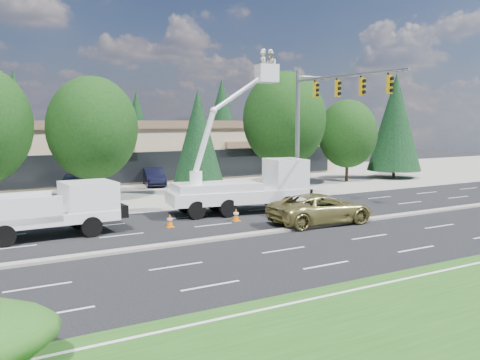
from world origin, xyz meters
TOP-DOWN VIEW (x-y plane):
  - ground at (0.00, 0.00)m, footprint 140.00×140.00m
  - concrete_apron at (0.00, 20.00)m, footprint 140.00×22.00m
  - road_median at (0.00, 0.00)m, footprint 120.00×0.55m
  - strip_mall at (0.00, 29.97)m, footprint 50.40×15.40m
  - tree_front_d at (-3.00, 15.00)m, footprint 6.14×6.14m
  - tree_front_e at (5.00, 15.00)m, footprint 3.98×3.98m
  - tree_front_f at (13.00, 15.00)m, footprint 6.91×6.91m
  - tree_front_g at (20.00, 15.00)m, footprint 5.33×5.33m
  - tree_front_h at (26.00, 15.00)m, footprint 5.08×5.08m
  - tree_back_b at (-4.00, 42.00)m, footprint 5.61×5.61m
  - tree_back_c at (10.00, 42.00)m, footprint 4.66×4.66m
  - tree_back_d at (22.00, 42.00)m, footprint 5.63×5.63m
  - signal_mast at (10.03, 7.04)m, footprint 2.76×10.16m
  - utility_pickup at (-7.74, 4.68)m, footprint 6.66×2.77m
  - bucket_truck at (3.70, 5.62)m, footprint 8.63×3.91m
  - traffic_cone_b at (-2.20, 3.86)m, footprint 0.40×0.40m
  - traffic_cone_c at (1.63, 3.60)m, footprint 0.40×0.40m
  - traffic_cone_d at (8.92, 3.78)m, footprint 0.40×0.40m
  - minivan at (5.15, 0.60)m, footprint 5.99×3.08m
  - parked_car_west at (-3.35, 19.54)m, footprint 3.17×4.92m
  - parked_car_east at (3.76, 21.00)m, footprint 2.64×4.77m

SIDE VIEW (x-z plane):
  - ground at x=0.00m, z-range 0.00..0.00m
  - concrete_apron at x=0.00m, z-range 0.00..0.01m
  - road_median at x=0.00m, z-range 0.00..0.12m
  - traffic_cone_b at x=-2.20m, z-range -0.01..0.69m
  - traffic_cone_c at x=1.63m, z-range -0.01..0.69m
  - traffic_cone_d at x=8.92m, z-range -0.01..0.69m
  - parked_car_east at x=3.76m, z-range 0.00..1.49m
  - parked_car_west at x=-3.35m, z-range 0.00..1.56m
  - minivan at x=5.15m, z-range 0.00..1.62m
  - utility_pickup at x=-7.74m, z-range -0.22..2.30m
  - bucket_truck at x=3.70m, z-range -2.82..6.90m
  - strip_mall at x=0.00m, z-range 0.08..5.58m
  - tree_front_e at x=5.00m, z-range 0.29..8.13m
  - tree_front_g at x=20.00m, z-range 0.63..8.02m
  - tree_back_c at x=10.00m, z-range 0.33..9.52m
  - tree_front_d at x=-3.00m, z-range 0.73..9.25m
  - tree_front_h at x=26.00m, z-range 0.37..10.38m
  - tree_front_f at x=13.00m, z-range 0.82..10.41m
  - tree_back_b at x=-4.00m, z-range 0.40..11.46m
  - tree_back_d at x=22.00m, z-range 0.40..11.50m
  - signal_mast at x=10.03m, z-range 1.56..10.56m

